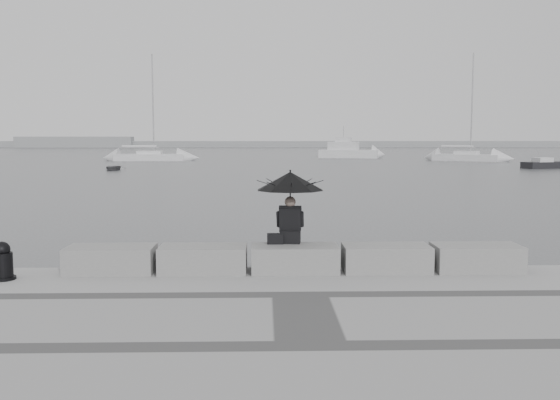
{
  "coord_description": "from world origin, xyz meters",
  "views": [
    {
      "loc": [
        -0.56,
        -11.83,
        3.02
      ],
      "look_at": [
        -0.19,
        3.0,
        1.49
      ],
      "focal_mm": 40.0,
      "sensor_mm": 36.0,
      "label": 1
    }
  ],
  "objects_px": {
    "small_motorboat": "(549,165)",
    "dinghy": "(113,167)",
    "sailboat_right": "(466,157)",
    "motor_cruiser": "(349,151)",
    "seated_person": "(290,189)",
    "sailboat_left": "(150,156)",
    "mooring_bollard": "(3,264)"
  },
  "relations": [
    {
      "from": "sailboat_right",
      "to": "seated_person",
      "type": "bearing_deg",
      "value": -76.56
    },
    {
      "from": "sailboat_right",
      "to": "small_motorboat",
      "type": "relative_size",
      "value": 2.35
    },
    {
      "from": "mooring_bollard",
      "to": "dinghy",
      "type": "xyz_separation_m",
      "value": [
        -8.83,
        44.53,
        -0.56
      ]
    },
    {
      "from": "seated_person",
      "to": "mooring_bollard",
      "type": "xyz_separation_m",
      "value": [
        -5.08,
        -0.83,
        -1.24
      ]
    },
    {
      "from": "sailboat_right",
      "to": "small_motorboat",
      "type": "bearing_deg",
      "value": -48.06
    },
    {
      "from": "mooring_bollard",
      "to": "sailboat_right",
      "type": "bearing_deg",
      "value": 65.61
    },
    {
      "from": "mooring_bollard",
      "to": "sailboat_left",
      "type": "relative_size",
      "value": 0.05
    },
    {
      "from": "small_motorboat",
      "to": "dinghy",
      "type": "height_order",
      "value": "small_motorboat"
    },
    {
      "from": "mooring_bollard",
      "to": "sailboat_right",
      "type": "relative_size",
      "value": 0.05
    },
    {
      "from": "small_motorboat",
      "to": "dinghy",
      "type": "bearing_deg",
      "value": 164.47
    },
    {
      "from": "seated_person",
      "to": "mooring_bollard",
      "type": "relative_size",
      "value": 2.03
    },
    {
      "from": "sailboat_left",
      "to": "dinghy",
      "type": "distance_m",
      "value": 21.06
    },
    {
      "from": "mooring_bollard",
      "to": "dinghy",
      "type": "height_order",
      "value": "mooring_bollard"
    },
    {
      "from": "small_motorboat",
      "to": "dinghy",
      "type": "relative_size",
      "value": 2.0
    },
    {
      "from": "seated_person",
      "to": "small_motorboat",
      "type": "bearing_deg",
      "value": 67.83
    },
    {
      "from": "mooring_bollard",
      "to": "dinghy",
      "type": "relative_size",
      "value": 0.25
    },
    {
      "from": "mooring_bollard",
      "to": "small_motorboat",
      "type": "height_order",
      "value": "mooring_bollard"
    },
    {
      "from": "seated_person",
      "to": "small_motorboat",
      "type": "xyz_separation_m",
      "value": [
        26.13,
        46.04,
        -1.71
      ]
    },
    {
      "from": "motor_cruiser",
      "to": "small_motorboat",
      "type": "relative_size",
      "value": 1.54
    },
    {
      "from": "sailboat_right",
      "to": "mooring_bollard",
      "type": "bearing_deg",
      "value": -80.22
    },
    {
      "from": "mooring_bollard",
      "to": "sailboat_left",
      "type": "distance_m",
      "value": 66.25
    },
    {
      "from": "sailboat_right",
      "to": "dinghy",
      "type": "relative_size",
      "value": 4.69
    },
    {
      "from": "dinghy",
      "to": "motor_cruiser",
      "type": "bearing_deg",
      "value": 53.81
    },
    {
      "from": "sailboat_left",
      "to": "sailboat_right",
      "type": "xyz_separation_m",
      "value": [
        38.34,
        -1.81,
        0.01
      ]
    },
    {
      "from": "mooring_bollard",
      "to": "motor_cruiser",
      "type": "relative_size",
      "value": 0.08
    },
    {
      "from": "motor_cruiser",
      "to": "small_motorboat",
      "type": "xyz_separation_m",
      "value": [
        15.05,
        -27.52,
        -0.57
      ]
    },
    {
      "from": "seated_person",
      "to": "sailboat_left",
      "type": "bearing_deg",
      "value": 110.04
    },
    {
      "from": "motor_cruiser",
      "to": "small_motorboat",
      "type": "distance_m",
      "value": 31.38
    },
    {
      "from": "sailboat_right",
      "to": "dinghy",
      "type": "xyz_separation_m",
      "value": [
        -37.74,
        -19.24,
        -0.29
      ]
    },
    {
      "from": "mooring_bollard",
      "to": "motor_cruiser",
      "type": "xyz_separation_m",
      "value": [
        16.16,
        74.4,
        0.1
      ]
    },
    {
      "from": "sailboat_left",
      "to": "motor_cruiser",
      "type": "xyz_separation_m",
      "value": [
        25.6,
        8.82,
        0.38
      ]
    },
    {
      "from": "seated_person",
      "to": "dinghy",
      "type": "distance_m",
      "value": 45.9
    }
  ]
}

